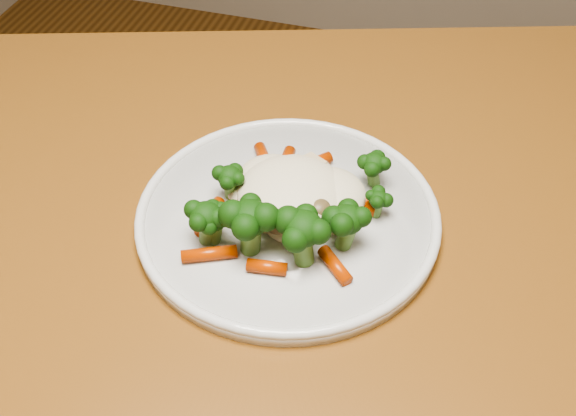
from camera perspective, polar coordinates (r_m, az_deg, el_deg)
name	(u,v)px	position (r m, az deg, el deg)	size (l,w,h in m)	color
dining_table	(228,333)	(0.73, -4.79, -9.83)	(1.45, 1.18, 0.75)	brown
plate	(288,218)	(0.69, 0.00, -0.80)	(0.29, 0.29, 0.01)	silver
meal	(286,204)	(0.66, -0.20, 0.31)	(0.18, 0.18, 0.05)	#F6E7C5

